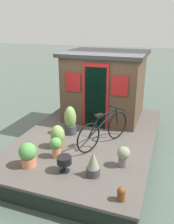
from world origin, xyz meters
TOP-DOWN VIEW (x-y plane):
  - ground_plane at (0.00, 0.00)m, footprint 60.00×60.00m
  - houseboat_deck at (0.00, 0.00)m, footprint 5.06×3.32m
  - houseboat_cabin at (1.42, 0.00)m, footprint 2.05×2.36m
  - bicycle at (-0.43, -0.51)m, footprint 1.57×0.82m
  - potted_plant_lavender at (-1.70, -0.66)m, footprint 0.27×0.27m
  - potted_plant_geranium at (-0.12, 0.49)m, footprint 0.32×0.32m
  - potted_plant_thyme at (-1.83, 0.69)m, footprint 0.37×0.37m
  - potted_plant_rosemary at (-1.32, 0.32)m, footprint 0.26×0.26m
  - potted_plant_succulent at (-0.90, 0.48)m, footprint 0.33×0.33m
  - potted_plant_mint at (-1.18, -1.13)m, footprint 0.27×0.27m
  - charcoal_grill at (-1.76, -0.08)m, footprint 0.29×0.29m
  - mooring_bollard at (-2.21, -1.31)m, footprint 0.14×0.14m

SIDE VIEW (x-z plane):
  - ground_plane at x=0.00m, z-range 0.00..0.00m
  - houseboat_deck at x=0.00m, z-range 0.00..0.45m
  - mooring_bollard at x=-2.21m, z-range 0.45..0.71m
  - charcoal_grill at x=-1.76m, z-range 0.52..0.84m
  - potted_plant_mint at x=-1.18m, z-range 0.47..0.91m
  - potted_plant_lavender at x=-1.70m, z-range 0.43..0.95m
  - potted_plant_rosemary at x=-1.32m, z-range 0.48..0.93m
  - potted_plant_thyme at x=-1.83m, z-range 0.46..0.97m
  - potted_plant_succulent at x=-0.90m, z-range 0.45..1.00m
  - potted_plant_geranium at x=-0.12m, z-range 0.43..1.18m
  - bicycle at x=-0.43m, z-range 0.41..1.26m
  - houseboat_cabin at x=1.42m, z-range 0.46..2.45m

